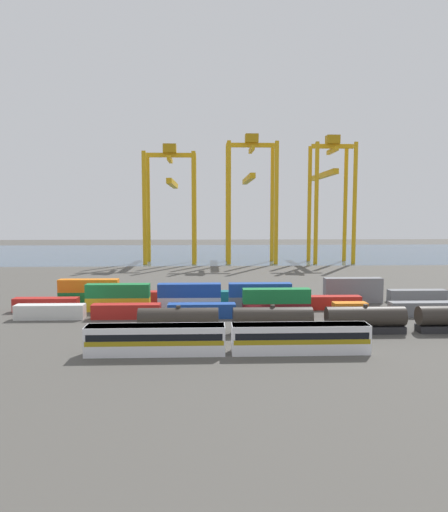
% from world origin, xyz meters
% --- Properties ---
extents(ground_plane, '(420.00, 420.00, 0.00)m').
position_xyz_m(ground_plane, '(0.00, 40.00, 0.00)').
color(ground_plane, '#4C4944').
extents(harbour_water, '(400.00, 110.00, 0.01)m').
position_xyz_m(harbour_water, '(0.00, 137.96, 0.00)').
color(harbour_water, '#384C60').
rests_on(harbour_water, ground_plane).
extents(passenger_train, '(37.67, 3.14, 3.90)m').
position_xyz_m(passenger_train, '(-5.57, -19.73, 2.14)').
color(passenger_train, silver).
rests_on(passenger_train, ground_plane).
extents(freight_tank_row, '(56.04, 3.05, 4.51)m').
position_xyz_m(freight_tank_row, '(9.06, -9.80, 2.15)').
color(freight_tank_row, '#232326').
rests_on(freight_tank_row, ground_plane).
extents(shipping_container_0, '(12.10, 2.44, 2.60)m').
position_xyz_m(shipping_container_0, '(-36.19, 1.55, 1.30)').
color(shipping_container_0, silver).
rests_on(shipping_container_0, ground_plane).
extents(shipping_container_1, '(12.10, 2.44, 2.60)m').
position_xyz_m(shipping_container_1, '(-22.78, 1.55, 1.30)').
color(shipping_container_1, '#AD211C').
rests_on(shipping_container_1, ground_plane).
extents(shipping_container_2, '(12.10, 2.44, 2.60)m').
position_xyz_m(shipping_container_2, '(-9.37, 1.55, 1.30)').
color(shipping_container_2, '#1C4299').
rests_on(shipping_container_2, ground_plane).
extents(shipping_container_3, '(12.10, 2.44, 2.60)m').
position_xyz_m(shipping_container_3, '(4.05, 1.55, 1.30)').
color(shipping_container_3, maroon).
rests_on(shipping_container_3, ground_plane).
extents(shipping_container_4, '(12.10, 2.44, 2.60)m').
position_xyz_m(shipping_container_4, '(4.05, 1.55, 3.90)').
color(shipping_container_4, '#197538').
rests_on(shipping_container_4, shipping_container_3).
extents(shipping_container_5, '(6.04, 2.44, 2.60)m').
position_xyz_m(shipping_container_5, '(17.46, 1.55, 1.30)').
color(shipping_container_5, orange).
rests_on(shipping_container_5, ground_plane).
extents(shipping_container_6, '(12.10, 2.44, 2.60)m').
position_xyz_m(shipping_container_6, '(30.87, 1.55, 1.30)').
color(shipping_container_6, slate).
rests_on(shipping_container_6, ground_plane).
extents(shipping_container_8, '(12.10, 2.44, 2.60)m').
position_xyz_m(shipping_container_8, '(-39.14, 8.16, 1.30)').
color(shipping_container_8, '#AD211C').
rests_on(shipping_container_8, ground_plane).
extents(shipping_container_9, '(12.10, 2.44, 2.60)m').
position_xyz_m(shipping_container_9, '(-25.47, 8.16, 1.30)').
color(shipping_container_9, gold).
rests_on(shipping_container_9, ground_plane).
extents(shipping_container_10, '(12.10, 2.44, 2.60)m').
position_xyz_m(shipping_container_10, '(-25.47, 8.16, 3.90)').
color(shipping_container_10, '#197538').
rests_on(shipping_container_10, shipping_container_9).
extents(shipping_container_11, '(12.10, 2.44, 2.60)m').
position_xyz_m(shipping_container_11, '(-11.81, 8.16, 1.30)').
color(shipping_container_11, silver).
rests_on(shipping_container_11, ground_plane).
extents(shipping_container_12, '(12.10, 2.44, 2.60)m').
position_xyz_m(shipping_container_12, '(-11.81, 8.16, 3.90)').
color(shipping_container_12, '#1C4299').
rests_on(shipping_container_12, shipping_container_11).
extents(shipping_container_13, '(12.10, 2.44, 2.60)m').
position_xyz_m(shipping_container_13, '(1.86, 8.16, 1.30)').
color(shipping_container_13, slate).
rests_on(shipping_container_13, ground_plane).
extents(shipping_container_14, '(12.10, 2.44, 2.60)m').
position_xyz_m(shipping_container_14, '(1.86, 8.16, 3.90)').
color(shipping_container_14, '#1C4299').
rests_on(shipping_container_14, shipping_container_13).
extents(shipping_container_15, '(12.10, 2.44, 2.60)m').
position_xyz_m(shipping_container_15, '(15.53, 8.16, 1.30)').
color(shipping_container_15, '#AD211C').
rests_on(shipping_container_15, ground_plane).
extents(shipping_container_16, '(12.10, 2.44, 2.60)m').
position_xyz_m(shipping_container_16, '(-32.69, 14.76, 1.30)').
color(shipping_container_16, '#197538').
rests_on(shipping_container_16, ground_plane).
extents(shipping_container_17, '(12.10, 2.44, 2.60)m').
position_xyz_m(shipping_container_17, '(-32.69, 14.76, 3.90)').
color(shipping_container_17, orange).
rests_on(shipping_container_17, shipping_container_16).
extents(shipping_container_18, '(12.10, 2.44, 2.60)m').
position_xyz_m(shipping_container_18, '(-18.97, 14.76, 1.30)').
color(shipping_container_18, '#AD211C').
rests_on(shipping_container_18, ground_plane).
extents(shipping_container_19, '(6.04, 2.44, 2.60)m').
position_xyz_m(shipping_container_19, '(-5.24, 14.76, 1.30)').
color(shipping_container_19, '#146066').
rests_on(shipping_container_19, ground_plane).
extents(shipping_container_20, '(6.04, 2.44, 2.60)m').
position_xyz_m(shipping_container_20, '(8.48, 14.76, 1.30)').
color(shipping_container_20, maroon).
rests_on(shipping_container_20, ground_plane).
extents(shipping_container_21, '(12.10, 2.44, 2.60)m').
position_xyz_m(shipping_container_21, '(22.20, 14.76, 1.30)').
color(shipping_container_21, slate).
rests_on(shipping_container_21, ground_plane).
extents(shipping_container_22, '(12.10, 2.44, 2.60)m').
position_xyz_m(shipping_container_22, '(22.20, 14.76, 3.90)').
color(shipping_container_22, slate).
rests_on(shipping_container_22, shipping_container_21).
extents(shipping_container_23, '(12.10, 2.44, 2.60)m').
position_xyz_m(shipping_container_23, '(35.93, 14.76, 1.30)').
color(shipping_container_23, slate).
rests_on(shipping_container_23, ground_plane).
extents(gantry_crane_west, '(19.46, 37.00, 44.20)m').
position_xyz_m(gantry_crane_west, '(-22.14, 97.11, 26.74)').
color(gantry_crane_west, gold).
rests_on(gantry_crane_west, ground_plane).
extents(gantry_crane_central, '(18.99, 37.61, 47.99)m').
position_xyz_m(gantry_crane_central, '(8.31, 97.08, 28.67)').
color(gantry_crane_central, gold).
rests_on(gantry_crane_central, ground_plane).
extents(gantry_crane_east, '(15.79, 38.94, 47.73)m').
position_xyz_m(gantry_crane_east, '(38.75, 97.27, 28.86)').
color(gantry_crane_east, gold).
rests_on(gantry_crane_east, ground_plane).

